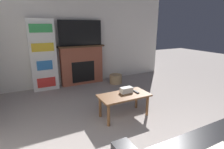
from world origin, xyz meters
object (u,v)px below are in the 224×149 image
Objects in this scene: tv at (81,33)px; bookshelf at (43,56)px; storage_basket at (116,79)px; coffee_table at (124,98)px; fireplace at (82,65)px.

bookshelf reaches higher than tv.
bookshelf reaches higher than storage_basket.
tv is 1.29× the size of coffee_table.
storage_basket is (0.84, -0.40, -1.28)m from tv.
tv is (0.00, -0.02, 0.86)m from fireplace.
storage_basket is at bearing -26.71° from fireplace.
fireplace is 0.86m from tv.
bookshelf is at bearing -178.67° from fireplace.
fireplace is at bearing 90.00° from tv.
bookshelf reaches higher than fireplace.
fireplace is 2.16m from coffee_table.
coffee_table is 2.57× the size of storage_basket.
coffee_table reaches higher than storage_basket.
bookshelf is (-0.99, -0.02, 0.33)m from fireplace.
tv is 3.31× the size of storage_basket.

